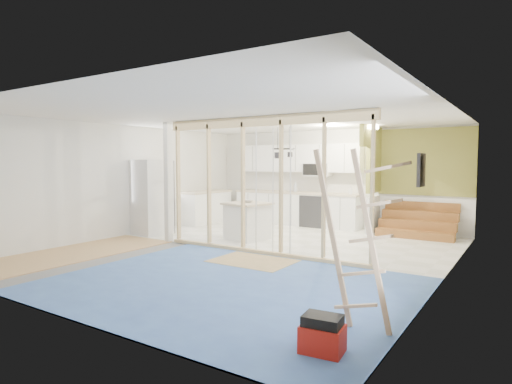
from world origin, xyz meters
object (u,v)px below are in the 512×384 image
Objects in this scene: fridge at (151,197)px; island at (247,222)px; toolbox at (322,336)px; ladder at (357,239)px.

island is (2.34, 0.65, -0.48)m from fridge.
fridge is at bearing -152.88° from island.
toolbox is (6.10, -3.70, -0.73)m from fridge.
fridge is at bearing 148.27° from ladder.
toolbox is 0.22× the size of ladder.
ladder is at bearing -19.05° from fridge.
fridge reaches higher than island.
toolbox is at bearing -24.29° from fridge.
ladder is at bearing 79.06° from toolbox.
toolbox is at bearing -100.47° from ladder.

